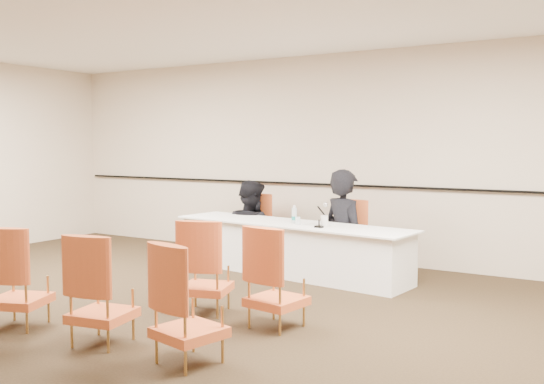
{
  "coord_description": "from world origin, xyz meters",
  "views": [
    {
      "loc": [
        3.85,
        -4.03,
        1.69
      ],
      "look_at": [
        -0.19,
        2.6,
        1.08
      ],
      "focal_mm": 40.0,
      "sensor_mm": 36.0,
      "label": 1
    }
  ],
  "objects": [
    {
      "name": "aud_chair_front_right",
      "position": [
        1.04,
        0.67,
        0.47
      ],
      "size": [
        0.56,
        0.56,
        0.95
      ],
      "primitive_type": null,
      "rotation": [
        0.0,
        0.0,
        -0.13
      ],
      "color": "#D85526",
      "rests_on": "ground"
    },
    {
      "name": "panelist_main",
      "position": [
        0.56,
        3.21,
        0.4
      ],
      "size": [
        0.83,
        0.72,
        1.92
      ],
      "primitive_type": "imported",
      "rotation": [
        0.0,
        0.0,
        2.69
      ],
      "color": "black",
      "rests_on": "ground"
    },
    {
      "name": "panel_table",
      "position": [
        -0.0,
        2.75,
        0.34
      ],
      "size": [
        3.43,
        1.15,
        0.67
      ],
      "primitive_type": null,
      "rotation": [
        0.0,
        0.0,
        -0.11
      ],
      "color": "white",
      "rests_on": "ground"
    },
    {
      "name": "floor",
      "position": [
        0.0,
        0.0,
        0.0
      ],
      "size": [
        10.0,
        10.0,
        0.0
      ],
      "primitive_type": "plane",
      "color": "black",
      "rests_on": "ground"
    },
    {
      "name": "aud_chair_back_left",
      "position": [
        -1.0,
        -0.55,
        0.47
      ],
      "size": [
        0.65,
        0.65,
        0.95
      ],
      "primitive_type": null,
      "rotation": [
        0.0,
        0.0,
        0.37
      ],
      "color": "#D85526",
      "rests_on": "ground"
    },
    {
      "name": "papers",
      "position": [
        0.41,
        2.7,
        0.67
      ],
      "size": [
        0.34,
        0.28,
        0.0
      ],
      "primitive_type": "cube",
      "rotation": [
        0.0,
        0.0,
        -0.22
      ],
      "color": "silver",
      "rests_on": "panel_table"
    },
    {
      "name": "aud_chair_back_right",
      "position": [
        0.94,
        -0.47,
        0.47
      ],
      "size": [
        0.6,
        0.6,
        0.95
      ],
      "primitive_type": null,
      "rotation": [
        0.0,
        0.0,
        -0.22
      ],
      "color": "#D85526",
      "rests_on": "ground"
    },
    {
      "name": "drinking_glass",
      "position": [
        0.18,
        2.63,
        0.72
      ],
      "size": [
        0.08,
        0.08,
        0.1
      ],
      "primitive_type": "cylinder",
      "rotation": [
        0.0,
        0.0,
        -0.35
      ],
      "color": "silver",
      "rests_on": "panel_table"
    },
    {
      "name": "panelist_second_chair",
      "position": [
        -1.03,
        3.39,
        0.47
      ],
      "size": [
        0.55,
        0.55,
        0.95
      ],
      "primitive_type": null,
      "rotation": [
        0.0,
        0.0,
        -0.11
      ],
      "color": "#D85526",
      "rests_on": "ground"
    },
    {
      "name": "aud_chair_back_mid",
      "position": [
        0.02,
        -0.49,
        0.47
      ],
      "size": [
        0.58,
        0.58,
        0.95
      ],
      "primitive_type": null,
      "rotation": [
        0.0,
        0.0,
        0.19
      ],
      "color": "#D85526",
      "rests_on": "ground"
    },
    {
      "name": "panelist_main_chair",
      "position": [
        0.56,
        3.21,
        0.47
      ],
      "size": [
        0.55,
        0.55,
        0.95
      ],
      "primitive_type": null,
      "rotation": [
        0.0,
        0.0,
        -0.11
      ],
      "color": "#D85526",
      "rests_on": "ground"
    },
    {
      "name": "wall_rail",
      "position": [
        0.0,
        3.96,
        1.1
      ],
      "size": [
        9.8,
        0.04,
        0.03
      ],
      "primitive_type": "cube",
      "color": "black",
      "rests_on": "wall_back"
    },
    {
      "name": "water_bottle",
      "position": [
        0.06,
        2.74,
        0.79
      ],
      "size": [
        0.09,
        0.09,
        0.23
      ],
      "primitive_type": null,
      "rotation": [
        0.0,
        0.0,
        -0.41
      ],
      "color": "teal",
      "rests_on": "panel_table"
    },
    {
      "name": "wall_back",
      "position": [
        0.0,
        4.0,
        1.5
      ],
      "size": [
        10.0,
        0.04,
        3.0
      ],
      "primitive_type": "cube",
      "color": "beige",
      "rests_on": "ground"
    },
    {
      "name": "panelist_second",
      "position": [
        -1.03,
        3.39,
        0.29
      ],
      "size": [
        0.98,
        0.85,
        1.74
      ],
      "primitive_type": "imported",
      "rotation": [
        0.0,
        0.0,
        2.89
      ],
      "color": "black",
      "rests_on": "ground"
    },
    {
      "name": "coffee_cup",
      "position": [
        0.56,
        2.61,
        0.74
      ],
      "size": [
        0.09,
        0.09,
        0.14
      ],
      "primitive_type": "cylinder",
      "rotation": [
        0.0,
        0.0,
        -0.0
      ],
      "color": "silver",
      "rests_on": "panel_table"
    },
    {
      "name": "aud_chair_front_mid",
      "position": [
        0.18,
        0.73,
        0.47
      ],
      "size": [
        0.63,
        0.63,
        0.95
      ],
      "primitive_type": null,
      "rotation": [
        0.0,
        0.0,
        0.31
      ],
      "color": "#D85526",
      "rests_on": "ground"
    },
    {
      "name": "microphone",
      "position": [
        0.53,
        2.54,
        0.82
      ],
      "size": [
        0.12,
        0.22,
        0.3
      ],
      "primitive_type": null,
      "rotation": [
        0.0,
        0.0,
        -0.04
      ],
      "color": "black",
      "rests_on": "panel_table"
    }
  ]
}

